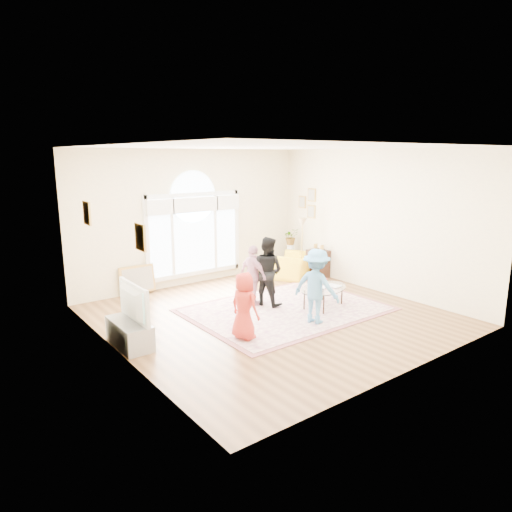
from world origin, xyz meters
TOP-DOWN VIEW (x-y plane):
  - ground at (0.00, 0.00)m, footprint 6.00×6.00m
  - room_shell at (0.01, 2.83)m, footprint 6.00×6.00m
  - area_rug at (0.45, 0.10)m, footprint 3.60×2.60m
  - rug_border at (0.45, 0.10)m, footprint 3.80×2.80m
  - tv_console at (-2.75, 0.30)m, footprint 0.45×1.00m
  - television at (-2.74, 0.30)m, footprint 0.17×1.07m
  - coffee_table at (1.15, -0.25)m, footprint 1.38×1.07m
  - armchair at (2.23, 1.83)m, footprint 1.23×1.18m
  - side_cabinet at (2.78, 1.56)m, footprint 0.40×0.50m
  - floor_lamp at (2.51, 1.88)m, footprint 0.29×0.29m
  - plant_pedestal at (2.70, 2.52)m, footprint 0.20×0.20m
  - potted_plant at (2.70, 2.52)m, footprint 0.48×0.45m
  - leaning_picture at (-1.51, 2.90)m, footprint 0.80×0.14m
  - child_red at (-1.10, -0.62)m, footprint 0.48×0.63m
  - child_black at (0.33, 0.56)m, footprint 0.75×0.84m
  - child_pink at (0.09, 0.73)m, footprint 0.36×0.75m
  - child_blue at (0.39, -0.79)m, footprint 0.77×1.01m

SIDE VIEW (x-z plane):
  - ground at x=0.00m, z-range 0.00..0.00m
  - leaning_picture at x=-1.51m, z-range -0.31..0.31m
  - rug_border at x=0.45m, z-range 0.00..0.01m
  - area_rug at x=0.45m, z-range 0.00..0.02m
  - tv_console at x=-2.75m, z-range 0.00..0.42m
  - armchair at x=2.23m, z-range 0.00..0.62m
  - side_cabinet at x=2.78m, z-range 0.00..0.70m
  - plant_pedestal at x=2.70m, z-range 0.00..0.70m
  - coffee_table at x=1.15m, z-range 0.13..0.67m
  - child_red at x=-1.10m, z-range 0.02..1.17m
  - child_pink at x=0.09m, z-range 0.02..1.27m
  - child_blue at x=0.39m, z-range 0.02..1.40m
  - television at x=-2.74m, z-range 0.42..1.04m
  - child_black at x=0.33m, z-range 0.02..1.44m
  - potted_plant at x=2.70m, z-range 0.70..1.14m
  - floor_lamp at x=2.51m, z-range 0.53..2.04m
  - room_shell at x=0.01m, z-range -1.43..4.57m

